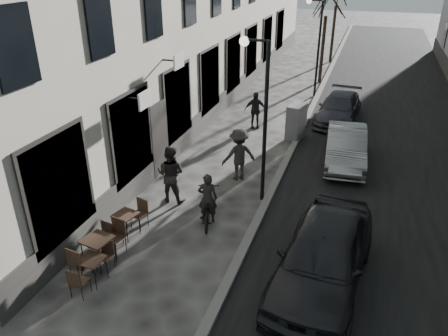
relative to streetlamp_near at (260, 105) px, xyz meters
The scene contains 17 objects.
road 11.23m from the streetlamp_near, 68.09° to the left, with size 7.30×60.00×0.00m, color black.
kerb 10.48m from the streetlamp_near, 87.87° to the left, with size 0.25×60.00×0.12m, color slate.
streetlamp_near is the anchor object (origin of this frame).
streetlamp_far 12.00m from the streetlamp_near, 90.00° to the left, with size 0.90×0.28×5.09m.
tree_near 15.08m from the streetlamp_near, 89.72° to the left, with size 2.40×2.40×5.70m.
bistro_set_a 6.42m from the streetlamp_near, 117.91° to the right, with size 0.57×1.36×0.80m.
bistro_set_b 6.02m from the streetlamp_near, 122.86° to the right, with size 0.77×1.67×0.96m.
bistro_set_c 5.10m from the streetlamp_near, 132.57° to the right, with size 0.71×1.49×0.85m.
utility_cabinet 5.95m from the streetlamp_near, 87.13° to the left, with size 0.56×1.01×1.52m, color slate.
bicycle 3.37m from the streetlamp_near, 120.74° to the right, with size 0.63×1.81×0.95m, color black.
cyclist_rider 3.13m from the streetlamp_near, 120.74° to the right, with size 0.57×0.37×1.56m, color black.
pedestrian_near 3.52m from the streetlamp_near, 159.41° to the right, with size 0.91×0.71×1.88m, color #282522.
pedestrian_mid 2.68m from the streetlamp_near, 130.35° to the left, with size 1.20×0.69×1.86m, color #2B2826.
pedestrian_far 6.86m from the streetlamp_near, 105.51° to the left, with size 0.97×0.40×1.65m, color black.
car_near 4.85m from the streetlamp_near, 54.32° to the right, with size 1.92×4.77×1.63m, color black.
car_mid 5.06m from the streetlamp_near, 56.13° to the left, with size 1.41×4.05×1.33m, color gray.
car_far 8.86m from the streetlamp_near, 77.96° to the left, with size 1.72×4.24×1.23m, color #32333C.
Camera 1 is at (2.71, -5.98, 7.15)m, focal length 35.00 mm.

